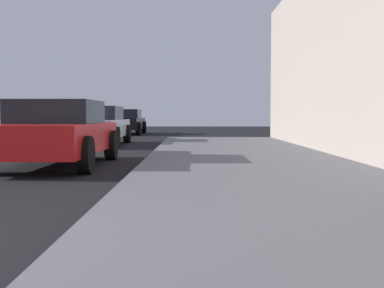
{
  "coord_description": "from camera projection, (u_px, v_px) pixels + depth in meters",
  "views": [
    {
      "loc": [
        2.9,
        -3.07,
        0.98
      ],
      "look_at": [
        2.93,
        2.81,
        0.65
      ],
      "focal_mm": 47.43,
      "sensor_mm": 36.0,
      "label": 1
    }
  ],
  "objects": [
    {
      "name": "car_black",
      "position": [
        122.0,
        121.0,
        25.9
      ],
      "size": [
        1.97,
        4.46,
        1.27
      ],
      "rotation": [
        0.0,
        0.0,
        3.14
      ],
      "color": "black",
      "rests_on": "ground_plane"
    },
    {
      "name": "sidewalk",
      "position": [
        368.0,
        263.0,
        3.12
      ],
      "size": [
        4.0,
        32.0,
        0.15
      ],
      "primitive_type": "cube",
      "color": "#5B5B60",
      "rests_on": "ground_plane"
    },
    {
      "name": "car_red",
      "position": [
        53.0,
        132.0,
        9.78
      ],
      "size": [
        1.96,
        4.23,
        1.27
      ],
      "rotation": [
        0.0,
        0.0,
        3.14
      ],
      "color": "red",
      "rests_on": "ground_plane"
    },
    {
      "name": "car_white",
      "position": [
        93.0,
        125.0,
        16.58
      ],
      "size": [
        1.94,
        4.3,
        1.27
      ],
      "rotation": [
        0.0,
        0.0,
        3.14
      ],
      "color": "white",
      "rests_on": "ground_plane"
    }
  ]
}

